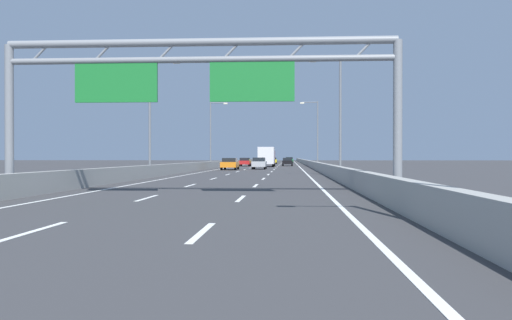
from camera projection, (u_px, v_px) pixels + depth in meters
ground_plane at (269, 165)px, 98.60m from camera, size 260.00×260.00×0.00m
lane_dash_left_1 at (35, 231)px, 11.38m from camera, size 0.16×3.00×0.01m
lane_dash_left_2 at (147, 198)px, 20.36m from camera, size 0.16×3.00×0.01m
lane_dash_left_3 at (191, 185)px, 29.34m from camera, size 0.16×3.00×0.01m
lane_dash_left_4 at (214, 179)px, 38.33m from camera, size 0.16×3.00×0.01m
lane_dash_left_5 at (228, 174)px, 47.31m from camera, size 0.16×3.00×0.01m
lane_dash_left_6 at (238, 172)px, 56.29m from camera, size 0.16×3.00×0.01m
lane_dash_left_7 at (245, 170)px, 65.27m from camera, size 0.16×3.00×0.01m
lane_dash_left_8 at (250, 168)px, 74.26m from camera, size 0.16×3.00×0.01m
lane_dash_left_9 at (254, 167)px, 83.24m from camera, size 0.16×3.00×0.01m
lane_dash_left_10 at (258, 166)px, 92.22m from camera, size 0.16×3.00×0.01m
lane_dash_left_11 at (260, 165)px, 101.20m from camera, size 0.16×3.00×0.01m
lane_dash_left_12 at (263, 164)px, 110.19m from camera, size 0.16×3.00×0.01m
lane_dash_left_13 at (265, 164)px, 119.17m from camera, size 0.16×3.00×0.01m
lane_dash_left_14 at (266, 163)px, 128.15m from camera, size 0.16×3.00×0.01m
lane_dash_left_15 at (268, 163)px, 137.13m from camera, size 0.16×3.00×0.01m
lane_dash_left_16 at (269, 162)px, 146.12m from camera, size 0.16×3.00×0.01m
lane_dash_left_17 at (270, 162)px, 155.10m from camera, size 0.16×3.00×0.01m
lane_dash_right_1 at (202, 232)px, 11.16m from camera, size 0.16×3.00×0.01m
lane_dash_right_2 at (241, 199)px, 20.14m from camera, size 0.16×3.00×0.01m
lane_dash_right_3 at (256, 186)px, 29.12m from camera, size 0.16×3.00×0.01m
lane_dash_right_4 at (264, 179)px, 38.10m from camera, size 0.16×3.00×0.01m
lane_dash_right_5 at (268, 175)px, 47.09m from camera, size 0.16×3.00×0.01m
lane_dash_right_6 at (272, 172)px, 56.07m from camera, size 0.16×3.00×0.01m
lane_dash_right_7 at (274, 170)px, 65.05m from camera, size 0.16×3.00×0.01m
lane_dash_right_8 at (276, 168)px, 74.03m from camera, size 0.16×3.00×0.01m
lane_dash_right_9 at (277, 167)px, 83.02m from camera, size 0.16×3.00×0.01m
lane_dash_right_10 at (278, 166)px, 92.00m from camera, size 0.16×3.00×0.01m
lane_dash_right_11 at (279, 165)px, 100.98m from camera, size 0.16×3.00×0.01m
lane_dash_right_12 at (280, 164)px, 109.96m from camera, size 0.16×3.00×0.01m
lane_dash_right_13 at (281, 164)px, 118.95m from camera, size 0.16×3.00×0.01m
lane_dash_right_14 at (281, 163)px, 127.93m from camera, size 0.16×3.00×0.01m
lane_dash_right_15 at (282, 163)px, 136.91m from camera, size 0.16×3.00×0.01m
lane_dash_right_16 at (282, 162)px, 145.89m from camera, size 0.16×3.00×0.01m
lane_dash_right_17 at (283, 162)px, 154.88m from camera, size 0.16×3.00×0.01m
edge_line_left at (235, 166)px, 86.95m from camera, size 0.16×176.00×0.01m
edge_line_right at (299, 166)px, 86.30m from camera, size 0.16×176.00×0.01m
barrier_left at (238, 162)px, 109.00m from camera, size 0.45×220.00×0.95m
barrier_right at (305, 162)px, 108.15m from camera, size 0.45×220.00×0.95m
sign_gantry at (195, 77)px, 21.45m from camera, size 16.16×0.36×6.36m
streetlamp_left_mid at (153, 110)px, 43.31m from camera, size 2.58×0.28×9.50m
streetlamp_right_mid at (337, 109)px, 42.38m from camera, size 2.58×0.28×9.50m
streetlamp_left_far at (212, 130)px, 76.87m from camera, size 2.58×0.28×9.50m
streetlamp_right_far at (316, 130)px, 75.94m from camera, size 2.58×0.28×9.50m
orange_car at (230, 164)px, 64.17m from camera, size 1.86×4.56×1.43m
yellow_car at (273, 161)px, 116.99m from camera, size 1.83×4.28×1.39m
green_car at (289, 160)px, 126.73m from camera, size 1.87×4.57×1.48m
red_car at (245, 162)px, 88.49m from camera, size 1.76×4.34×1.39m
silver_car at (259, 163)px, 67.33m from camera, size 1.71×4.28×1.48m
black_car at (287, 162)px, 91.54m from camera, size 1.78×4.54×1.38m
box_truck at (267, 156)px, 83.49m from camera, size 2.43×8.37×3.05m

